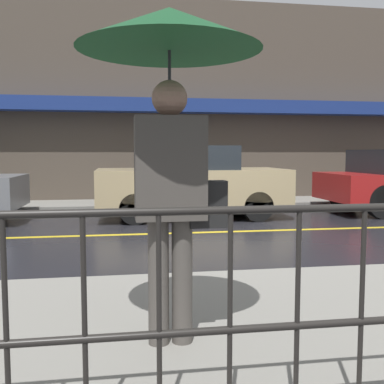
{
  "coord_description": "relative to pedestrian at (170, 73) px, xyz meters",
  "views": [
    {
      "loc": [
        -1.89,
        -7.5,
        1.37
      ],
      "look_at": [
        -1.1,
        -2.54,
        0.93
      ],
      "focal_mm": 42.0,
      "sensor_mm": 36.0,
      "label": 1
    }
  ],
  "objects": [
    {
      "name": "ground_plane",
      "position": [
        1.58,
        4.69,
        -1.86
      ],
      "size": [
        80.0,
        80.0,
        0.0
      ],
      "primitive_type": "plane",
      "color": "black"
    },
    {
      "name": "sidewalk_near",
      "position": [
        1.58,
        0.26,
        -1.79
      ],
      "size": [
        28.0,
        2.85,
        0.14
      ],
      "color": "gray",
      "rests_on": "ground_plane"
    },
    {
      "name": "sidewalk_far",
      "position": [
        1.58,
        8.5,
        -1.79
      ],
      "size": [
        28.0,
        1.6,
        0.14
      ],
      "color": "gray",
      "rests_on": "ground_plane"
    },
    {
      "name": "lane_marking",
      "position": [
        1.58,
        4.69,
        -1.85
      ],
      "size": [
        25.2,
        0.12,
        0.01
      ],
      "color": "gold",
      "rests_on": "ground_plane"
    },
    {
      "name": "building_storefront",
      "position": [
        1.58,
        9.42,
        0.86
      ],
      "size": [
        28.0,
        0.85,
        5.45
      ],
      "color": "#4C4238",
      "rests_on": "ground_plane"
    },
    {
      "name": "pedestrian",
      "position": [
        0.0,
        0.0,
        0.0
      ],
      "size": [
        1.15,
        1.15,
        2.12
      ],
      "color": "#4C4742",
      "rests_on": "sidewalk_near"
    },
    {
      "name": "car_tan",
      "position": [
        1.13,
        6.54,
        -1.09
      ],
      "size": [
        3.93,
        1.78,
        1.51
      ],
      "color": "tan",
      "rests_on": "ground_plane"
    }
  ]
}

